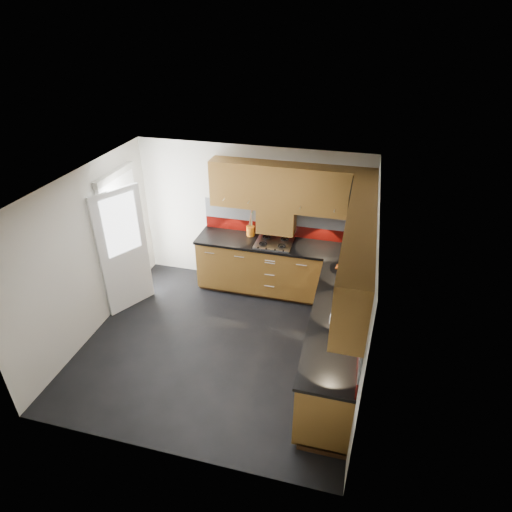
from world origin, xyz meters
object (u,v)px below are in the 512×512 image
(utensil_pot, at_px, (251,230))
(toaster, at_px, (358,244))
(gas_hob, at_px, (274,243))
(food_processor, at_px, (346,262))

(utensil_pot, height_order, toaster, utensil_pot)
(gas_hob, height_order, utensil_pot, utensil_pot)
(utensil_pot, distance_m, food_processor, 1.74)
(food_processor, bearing_deg, toaster, 78.23)
(toaster, bearing_deg, utensil_pot, 178.96)
(utensil_pot, xyz_separation_m, food_processor, (1.59, -0.71, 0.05))
(utensil_pot, height_order, food_processor, utensil_pot)
(gas_hob, xyz_separation_m, utensil_pot, (-0.43, 0.18, 0.09))
(utensil_pot, bearing_deg, gas_hob, -22.63)
(toaster, bearing_deg, food_processor, -101.77)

